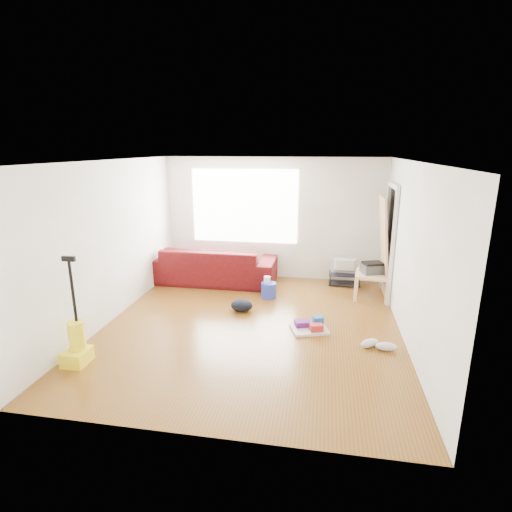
% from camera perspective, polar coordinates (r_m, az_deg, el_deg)
% --- Properties ---
extents(room, '(4.51, 5.01, 2.51)m').
position_cam_1_polar(room, '(6.01, 0.23, 1.50)').
color(room, brown).
rests_on(room, ground).
extents(sofa, '(2.54, 0.99, 0.74)m').
position_cam_1_polar(sofa, '(8.31, -6.06, -3.64)').
color(sofa, '#3B0903').
rests_on(sofa, ground).
extents(tv_stand, '(0.62, 0.36, 0.23)m').
position_cam_1_polar(tv_stand, '(8.25, 12.52, -3.18)').
color(tv_stand, black).
rests_on(tv_stand, ground).
extents(tv, '(0.58, 0.08, 0.33)m').
position_cam_1_polar(tv, '(8.16, 12.63, -1.35)').
color(tv, black).
rests_on(tv, tv_stand).
extents(side_table, '(0.65, 0.65, 0.48)m').
position_cam_1_polar(side_table, '(7.57, 16.24, -2.90)').
color(side_table, '#BEB284').
rests_on(side_table, ground).
extents(printer, '(0.46, 0.40, 0.20)m').
position_cam_1_polar(printer, '(7.52, 16.34, -1.63)').
color(printer, '#363636').
rests_on(printer, side_table).
extents(bucket, '(0.33, 0.33, 0.28)m').
position_cam_1_polar(bucket, '(7.43, 1.81, -5.89)').
color(bucket, '#263BBC').
rests_on(bucket, ground).
extents(toilet_paper, '(0.12, 0.12, 0.11)m').
position_cam_1_polar(toilet_paper, '(7.39, 1.59, -4.40)').
color(toilet_paper, white).
rests_on(toilet_paper, bucket).
extents(cleaning_tray, '(0.63, 0.56, 0.19)m').
position_cam_1_polar(cleaning_tray, '(6.20, 7.77, -9.95)').
color(cleaning_tray, silver).
rests_on(cleaning_tray, ground).
extents(backpack, '(0.39, 0.32, 0.20)m').
position_cam_1_polar(backpack, '(6.84, -2.04, -7.84)').
color(backpack, black).
rests_on(backpack, ground).
extents(sneakers, '(0.51, 0.27, 0.12)m').
position_cam_1_polar(sneakers, '(5.87, 17.01, -12.04)').
color(sneakers, silver).
rests_on(sneakers, ground).
extents(vacuum, '(0.30, 0.34, 1.41)m').
position_cam_1_polar(vacuum, '(5.69, -24.25, -11.40)').
color(vacuum, yellow).
rests_on(vacuum, ground).
extents(door_panel, '(0.23, 0.75, 1.86)m').
position_cam_1_polar(door_panel, '(7.81, 17.27, -5.54)').
color(door_panel, tan).
rests_on(door_panel, ground).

